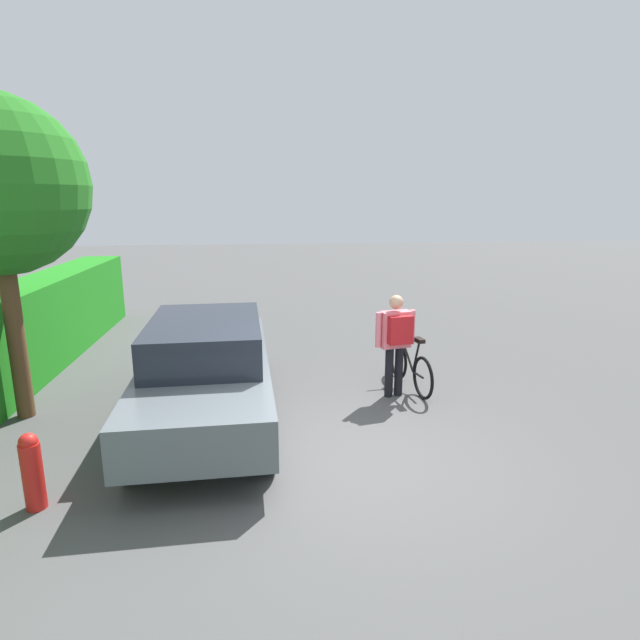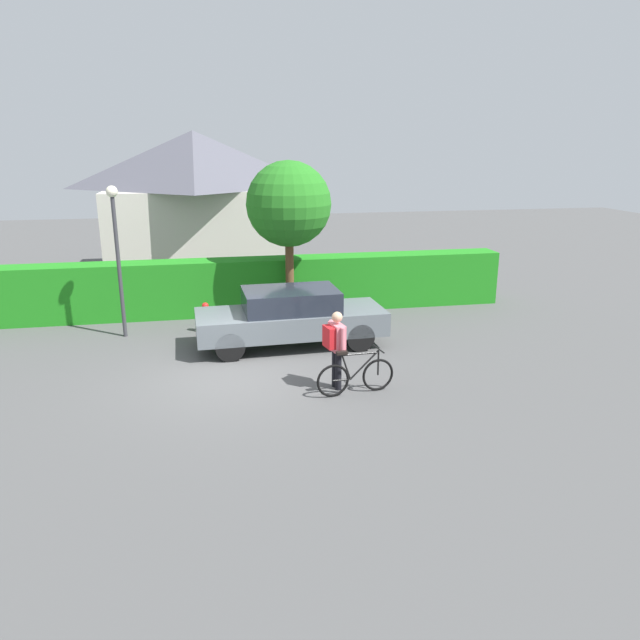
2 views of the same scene
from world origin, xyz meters
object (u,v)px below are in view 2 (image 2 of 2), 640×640
at_px(street_lamp, 116,240).
at_px(tree_kerbside, 289,205).
at_px(fire_hydrant, 206,317).
at_px(person_rider, 335,343).
at_px(parked_car_near, 291,316).
at_px(bicycle, 356,376).

relative_size(street_lamp, tree_kerbside, 0.87).
height_order(tree_kerbside, fire_hydrant, tree_kerbside).
xyz_separation_m(street_lamp, tree_kerbside, (4.46, 1.04, 0.68)).
bearing_deg(street_lamp, person_rider, -43.63).
xyz_separation_m(person_rider, fire_hydrant, (-2.53, 4.33, -0.56)).
bearing_deg(parked_car_near, tree_kerbside, 82.24).
bearing_deg(bicycle, tree_kerbside, 94.78).
xyz_separation_m(tree_kerbside, fire_hydrant, (-2.39, -1.09, -2.77)).
bearing_deg(parked_car_near, street_lamp, 159.08).
distance_m(bicycle, street_lamp, 7.16).
bearing_deg(fire_hydrant, bicycle, -58.42).
bearing_deg(street_lamp, tree_kerbside, 13.17).
bearing_deg(person_rider, parked_car_near, 99.97).
xyz_separation_m(bicycle, tree_kerbside, (-0.48, 5.77, 2.80)).
relative_size(parked_car_near, bicycle, 2.83).
bearing_deg(parked_car_near, person_rider, -80.03).
distance_m(person_rider, street_lamp, 6.53).
bearing_deg(street_lamp, bicycle, -43.73).
height_order(bicycle, street_lamp, street_lamp).
bearing_deg(fire_hydrant, tree_kerbside, 24.55).
bearing_deg(fire_hydrant, parked_car_near, -36.71).
relative_size(person_rider, street_lamp, 0.42).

